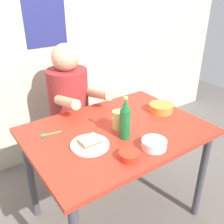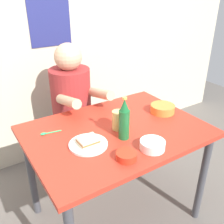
% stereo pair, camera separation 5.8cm
% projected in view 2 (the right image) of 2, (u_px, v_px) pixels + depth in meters
% --- Properties ---
extents(ground_plane, '(6.00, 6.00, 0.00)m').
position_uv_depth(ground_plane, '(116.00, 213.00, 1.93)').
color(ground_plane, '#59544F').
extents(wall_back, '(4.40, 0.09, 2.60)m').
position_uv_depth(wall_back, '(48.00, 18.00, 2.13)').
color(wall_back, '#BCB299').
rests_on(wall_back, ground).
extents(dining_table, '(1.10, 0.80, 0.74)m').
position_uv_depth(dining_table, '(116.00, 142.00, 1.64)').
color(dining_table, '#B72D1E').
rests_on(dining_table, ground).
extents(stool, '(0.34, 0.34, 0.45)m').
position_uv_depth(stool, '(74.00, 137.00, 2.24)').
color(stool, '#4C4C51').
rests_on(stool, ground).
extents(person_seated, '(0.33, 0.56, 0.72)m').
position_uv_depth(person_seated, '(71.00, 94.00, 2.04)').
color(person_seated, maroon).
rests_on(person_seated, stool).
extents(plate_orange, '(0.22, 0.22, 0.01)m').
position_uv_depth(plate_orange, '(88.00, 144.00, 1.43)').
color(plate_orange, silver).
rests_on(plate_orange, dining_table).
extents(sandwich, '(0.11, 0.09, 0.04)m').
position_uv_depth(sandwich, '(88.00, 141.00, 1.42)').
color(sandwich, beige).
rests_on(sandwich, plate_orange).
extents(beer_mug, '(0.13, 0.08, 0.12)m').
position_uv_depth(beer_mug, '(119.00, 120.00, 1.58)').
color(beer_mug, '#D1BC66').
rests_on(beer_mug, dining_table).
extents(beer_bottle, '(0.06, 0.06, 0.26)m').
position_uv_depth(beer_bottle, '(124.00, 120.00, 1.45)').
color(beer_bottle, '#19602D').
rests_on(beer_bottle, dining_table).
extents(soup_bowl_orange, '(0.17, 0.17, 0.05)m').
position_uv_depth(soup_bowl_orange, '(163.00, 108.00, 1.80)').
color(soup_bowl_orange, orange).
rests_on(soup_bowl_orange, dining_table).
extents(rice_bowl_white, '(0.14, 0.14, 0.05)m').
position_uv_depth(rice_bowl_white, '(152.00, 145.00, 1.39)').
color(rice_bowl_white, silver).
rests_on(rice_bowl_white, dining_table).
extents(sauce_bowl_chili, '(0.11, 0.11, 0.04)m').
position_uv_depth(sauce_bowl_chili, '(126.00, 155.00, 1.32)').
color(sauce_bowl_chili, red).
rests_on(sauce_bowl_chili, dining_table).
extents(spoon, '(0.13, 0.03, 0.01)m').
position_uv_depth(spoon, '(47.00, 133.00, 1.54)').
color(spoon, '#26A559').
rests_on(spoon, dining_table).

